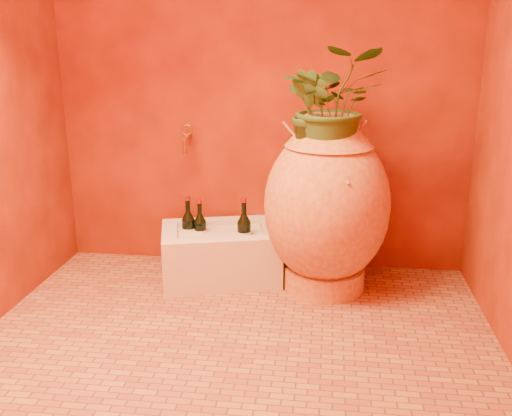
# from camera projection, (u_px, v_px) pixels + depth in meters

# --- Properties ---
(floor) EXTENTS (2.50, 2.50, 0.00)m
(floor) POSITION_uv_depth(u_px,v_px,m) (237.00, 339.00, 2.75)
(floor) COLOR #985F32
(floor) RESTS_ON ground
(wall_back) EXTENTS (2.50, 0.02, 2.50)m
(wall_back) POSITION_uv_depth(u_px,v_px,m) (262.00, 63.00, 3.34)
(wall_back) COLOR #581705
(wall_back) RESTS_ON ground
(amphora) EXTENTS (0.93, 0.93, 1.01)m
(amphora) POSITION_uv_depth(u_px,v_px,m) (327.00, 205.00, 3.18)
(amphora) COLOR gold
(amphora) RESTS_ON floor
(stone_basin) EXTENTS (0.78, 0.64, 0.32)m
(stone_basin) POSITION_uv_depth(u_px,v_px,m) (220.00, 254.00, 3.41)
(stone_basin) COLOR beige
(stone_basin) RESTS_ON floor
(wine_bottle_a) EXTENTS (0.08, 0.08, 0.34)m
(wine_bottle_a) POSITION_uv_depth(u_px,v_px,m) (244.00, 234.00, 3.32)
(wine_bottle_a) COLOR black
(wine_bottle_a) RESTS_ON stone_basin
(wine_bottle_b) EXTENTS (0.08, 0.08, 0.33)m
(wine_bottle_b) POSITION_uv_depth(u_px,v_px,m) (189.00, 230.00, 3.40)
(wine_bottle_b) COLOR black
(wine_bottle_b) RESTS_ON stone_basin
(wine_bottle_c) EXTENTS (0.08, 0.08, 0.31)m
(wine_bottle_c) POSITION_uv_depth(u_px,v_px,m) (200.00, 232.00, 3.39)
(wine_bottle_c) COLOR black
(wine_bottle_c) RESTS_ON stone_basin
(wall_tap) EXTENTS (0.07, 0.15, 0.16)m
(wall_tap) POSITION_uv_depth(u_px,v_px,m) (187.00, 137.00, 3.44)
(wall_tap) COLOR #9D6224
(wall_tap) RESTS_ON wall_back
(plant_main) EXTENTS (0.56, 0.49, 0.59)m
(plant_main) POSITION_uv_depth(u_px,v_px,m) (334.00, 104.00, 2.99)
(plant_main) COLOR #294F1C
(plant_main) RESTS_ON amphora
(plant_side) EXTENTS (0.29, 0.31, 0.45)m
(plant_side) POSITION_uv_depth(u_px,v_px,m) (312.00, 113.00, 2.96)
(plant_side) COLOR #294F1C
(plant_side) RESTS_ON amphora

